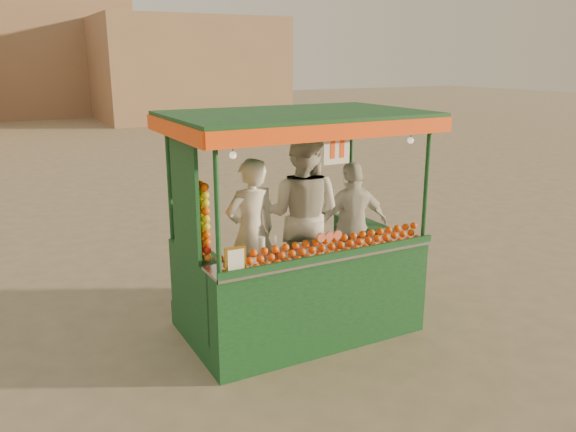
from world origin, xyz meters
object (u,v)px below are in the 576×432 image
vendor_left (251,233)px  vendor_middle (303,215)px  vendor_right (352,226)px  juice_cart (296,266)px

vendor_left → vendor_middle: 0.66m
vendor_right → vendor_left: bearing=0.2°
vendor_left → vendor_middle: (0.65, -0.03, 0.13)m
vendor_middle → juice_cart: bearing=97.6°
vendor_left → vendor_middle: vendor_middle is taller
juice_cart → vendor_right: (0.91, 0.24, 0.27)m
juice_cart → vendor_middle: bearing=51.8°
vendor_middle → vendor_right: size_ratio=1.24×
vendor_right → juice_cart: bearing=22.2°
vendor_middle → vendor_left: bearing=43.2°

